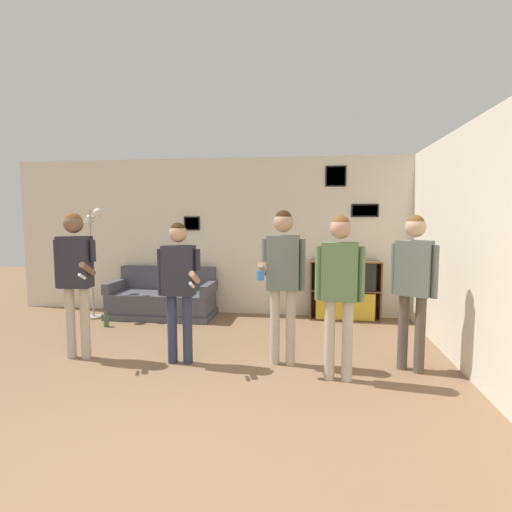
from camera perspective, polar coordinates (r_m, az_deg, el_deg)
ground_plane at (r=3.11m, az=-19.10°, el=-27.55°), size 20.00×20.00×0.00m
wall_back at (r=6.95m, az=-2.38°, el=2.81°), size 8.17×0.08×2.70m
wall_right at (r=4.88m, az=28.01°, el=0.96°), size 0.06×6.90×2.70m
couch at (r=7.02m, az=-13.16°, el=-6.16°), size 1.77×0.80×0.82m
bookshelf at (r=6.75m, az=12.58°, el=-4.82°), size 1.14×0.30×0.98m
floor_lamp at (r=7.14m, az=-22.52°, el=2.09°), size 0.36×0.39×1.83m
person_player_foreground_left at (r=5.16m, az=-24.41°, el=-1.68°), size 0.52×0.45×1.74m
person_player_foreground_center at (r=4.63m, az=-10.96°, el=-3.11°), size 0.51×0.44×1.63m
person_watcher_holding_cup at (r=4.51m, az=3.88°, el=-1.97°), size 0.51×0.43×1.77m
person_spectator_near_bookshelf at (r=4.15m, az=11.85°, el=-3.34°), size 0.50×0.24×1.71m
person_spectator_far_right at (r=4.63m, az=21.59°, el=-2.66°), size 0.44×0.35×1.71m
bottle_on_floor at (r=6.66m, az=-20.61°, el=-8.68°), size 0.08×0.08×0.23m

